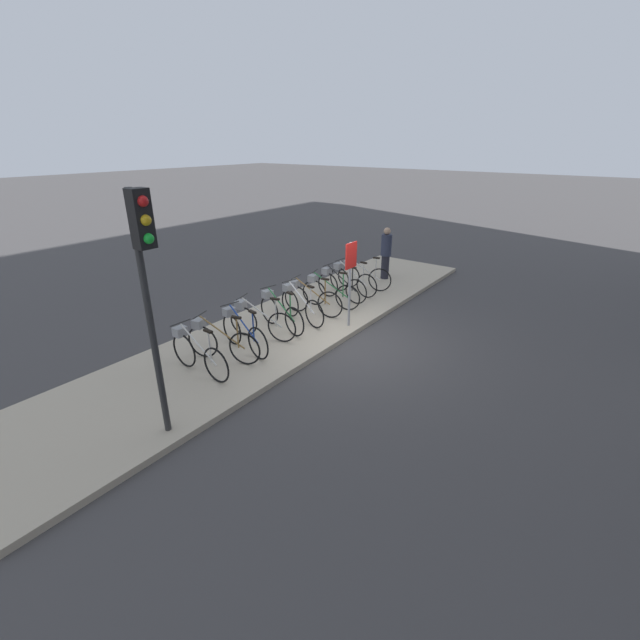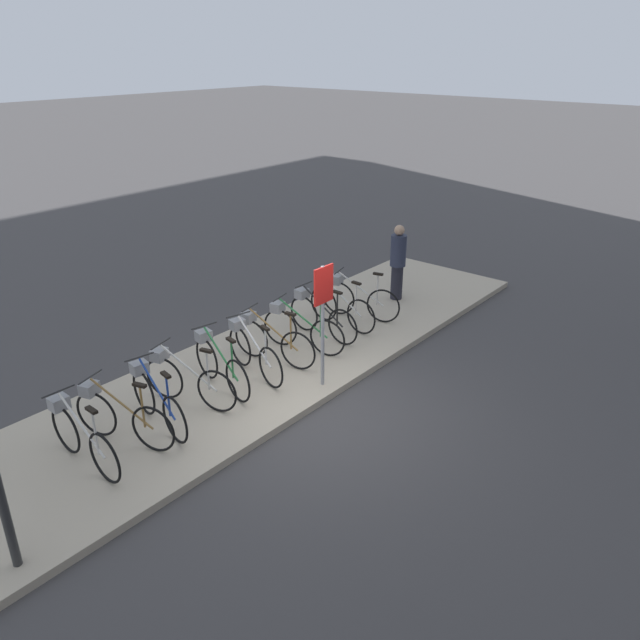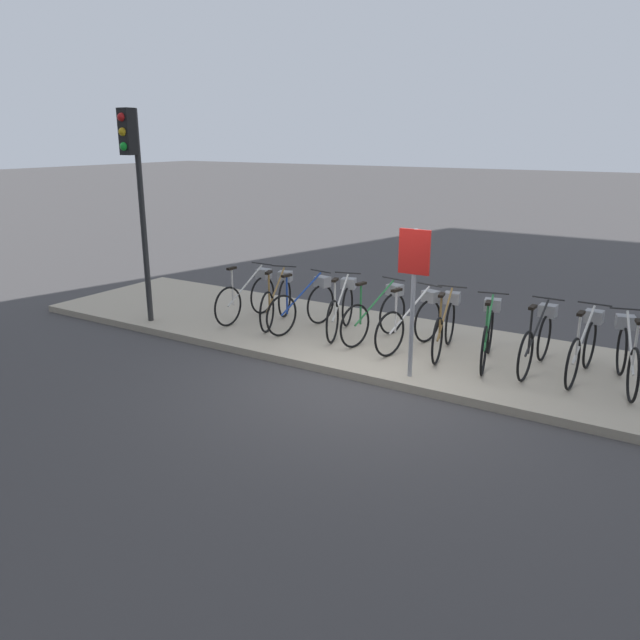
{
  "view_description": "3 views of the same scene",
  "coord_description": "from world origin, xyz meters",
  "px_view_note": "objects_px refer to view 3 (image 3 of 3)",
  "views": [
    {
      "loc": [
        -7.64,
        -4.88,
        4.34
      ],
      "look_at": [
        -0.62,
        0.32,
        0.65
      ],
      "focal_mm": 24.0,
      "sensor_mm": 36.0,
      "label": 1
    },
    {
      "loc": [
        -6.44,
        -5.45,
        5.29
      ],
      "look_at": [
        1.48,
        1.14,
        0.72
      ],
      "focal_mm": 35.0,
      "sensor_mm": 36.0,
      "label": 2
    },
    {
      "loc": [
        3.77,
        -7.29,
        3.35
      ],
      "look_at": [
        -0.91,
        0.25,
        0.73
      ],
      "focal_mm": 35.0,
      "sensor_mm": 36.0,
      "label": 3
    }
  ],
  "objects_px": {
    "parked_bicycle_6": "(445,324)",
    "parked_bicycle_0": "(249,294)",
    "parked_bicycle_4": "(378,313)",
    "parked_bicycle_5": "(413,320)",
    "parked_bicycle_1": "(278,298)",
    "traffic_light": "(134,173)",
    "parked_bicycle_3": "(342,307)",
    "parked_bicycle_8": "(538,338)",
    "parked_bicycle_9": "(584,345)",
    "sign_post": "(413,278)",
    "parked_bicycle_10": "(627,353)",
    "parked_bicycle_7": "(488,332)",
    "parked_bicycle_2": "(305,303)"
  },
  "relations": [
    {
      "from": "parked_bicycle_1",
      "to": "parked_bicycle_9",
      "type": "relative_size",
      "value": 0.96
    },
    {
      "from": "parked_bicycle_7",
      "to": "parked_bicycle_8",
      "type": "height_order",
      "value": "same"
    },
    {
      "from": "parked_bicycle_6",
      "to": "parked_bicycle_0",
      "type": "bearing_deg",
      "value": -178.14
    },
    {
      "from": "parked_bicycle_1",
      "to": "parked_bicycle_8",
      "type": "distance_m",
      "value": 4.5
    },
    {
      "from": "sign_post",
      "to": "parked_bicycle_10",
      "type": "bearing_deg",
      "value": 25.64
    },
    {
      "from": "parked_bicycle_9",
      "to": "traffic_light",
      "type": "relative_size",
      "value": 0.46
    },
    {
      "from": "parked_bicycle_4",
      "to": "parked_bicycle_6",
      "type": "height_order",
      "value": "same"
    },
    {
      "from": "parked_bicycle_5",
      "to": "parked_bicycle_7",
      "type": "distance_m",
      "value": 1.2
    },
    {
      "from": "parked_bicycle_0",
      "to": "parked_bicycle_6",
      "type": "relative_size",
      "value": 1.01
    },
    {
      "from": "parked_bicycle_1",
      "to": "parked_bicycle_10",
      "type": "height_order",
      "value": "same"
    },
    {
      "from": "parked_bicycle_3",
      "to": "parked_bicycle_8",
      "type": "xyz_separation_m",
      "value": [
        3.24,
        -0.01,
        0.0
      ]
    },
    {
      "from": "parked_bicycle_5",
      "to": "parked_bicycle_8",
      "type": "bearing_deg",
      "value": 2.7
    },
    {
      "from": "parked_bicycle_9",
      "to": "parked_bicycle_10",
      "type": "relative_size",
      "value": 1.03
    },
    {
      "from": "traffic_light",
      "to": "sign_post",
      "type": "height_order",
      "value": "traffic_light"
    },
    {
      "from": "parked_bicycle_0",
      "to": "sign_post",
      "type": "xyz_separation_m",
      "value": [
        3.7,
        -1.12,
        0.96
      ]
    },
    {
      "from": "parked_bicycle_8",
      "to": "parked_bicycle_3",
      "type": "bearing_deg",
      "value": 179.8
    },
    {
      "from": "parked_bicycle_7",
      "to": "sign_post",
      "type": "distance_m",
      "value": 1.67
    },
    {
      "from": "parked_bicycle_9",
      "to": "sign_post",
      "type": "bearing_deg",
      "value": -147.84
    },
    {
      "from": "parked_bicycle_2",
      "to": "parked_bicycle_3",
      "type": "bearing_deg",
      "value": 11.51
    },
    {
      "from": "parked_bicycle_1",
      "to": "traffic_light",
      "type": "relative_size",
      "value": 0.44
    },
    {
      "from": "parked_bicycle_8",
      "to": "parked_bicycle_9",
      "type": "distance_m",
      "value": 0.62
    },
    {
      "from": "parked_bicycle_0",
      "to": "parked_bicycle_3",
      "type": "distance_m",
      "value": 1.88
    },
    {
      "from": "sign_post",
      "to": "traffic_light",
      "type": "bearing_deg",
      "value": -179.46
    },
    {
      "from": "sign_post",
      "to": "parked_bicycle_4",
      "type": "bearing_deg",
      "value": 132.05
    },
    {
      "from": "parked_bicycle_3",
      "to": "parked_bicycle_8",
      "type": "relative_size",
      "value": 0.97
    },
    {
      "from": "parked_bicycle_9",
      "to": "parked_bicycle_5",
      "type": "bearing_deg",
      "value": -177.48
    },
    {
      "from": "parked_bicycle_10",
      "to": "traffic_light",
      "type": "relative_size",
      "value": 0.45
    },
    {
      "from": "parked_bicycle_1",
      "to": "parked_bicycle_3",
      "type": "relative_size",
      "value": 0.99
    },
    {
      "from": "parked_bicycle_5",
      "to": "parked_bicycle_7",
      "type": "xyz_separation_m",
      "value": [
        1.2,
        -0.0,
        0.0
      ]
    },
    {
      "from": "parked_bicycle_0",
      "to": "traffic_light",
      "type": "xyz_separation_m",
      "value": [
        -1.45,
        -1.17,
        2.18
      ]
    },
    {
      "from": "parked_bicycle_9",
      "to": "sign_post",
      "type": "height_order",
      "value": "sign_post"
    },
    {
      "from": "parked_bicycle_1",
      "to": "parked_bicycle_4",
      "type": "xyz_separation_m",
      "value": [
        1.95,
        0.1,
        0.0
      ]
    },
    {
      "from": "parked_bicycle_1",
      "to": "parked_bicycle_3",
      "type": "height_order",
      "value": "same"
    },
    {
      "from": "parked_bicycle_4",
      "to": "parked_bicycle_10",
      "type": "distance_m",
      "value": 3.72
    },
    {
      "from": "parked_bicycle_1",
      "to": "traffic_light",
      "type": "xyz_separation_m",
      "value": [
        -2.06,
        -1.21,
        2.18
      ]
    },
    {
      "from": "parked_bicycle_9",
      "to": "parked_bicycle_1",
      "type": "bearing_deg",
      "value": -178.73
    },
    {
      "from": "parked_bicycle_5",
      "to": "parked_bicycle_7",
      "type": "relative_size",
      "value": 1.0
    },
    {
      "from": "parked_bicycle_5",
      "to": "parked_bicycle_10",
      "type": "relative_size",
      "value": 1.01
    },
    {
      "from": "parked_bicycle_2",
      "to": "parked_bicycle_6",
      "type": "xyz_separation_m",
      "value": [
        2.51,
        0.11,
        0.0
      ]
    },
    {
      "from": "parked_bicycle_1",
      "to": "parked_bicycle_5",
      "type": "height_order",
      "value": "same"
    },
    {
      "from": "parked_bicycle_0",
      "to": "parked_bicycle_10",
      "type": "bearing_deg",
      "value": 1.08
    },
    {
      "from": "parked_bicycle_4",
      "to": "parked_bicycle_10",
      "type": "bearing_deg",
      "value": -0.34
    },
    {
      "from": "parked_bicycle_4",
      "to": "traffic_light",
      "type": "distance_m",
      "value": 4.75
    },
    {
      "from": "parked_bicycle_5",
      "to": "traffic_light",
      "type": "distance_m",
      "value": 5.3
    },
    {
      "from": "parked_bicycle_0",
      "to": "parked_bicycle_8",
      "type": "bearing_deg",
      "value": 1.53
    },
    {
      "from": "parked_bicycle_4",
      "to": "parked_bicycle_9",
      "type": "xyz_separation_m",
      "value": [
        3.17,
        0.02,
        0.0
      ]
    },
    {
      "from": "parked_bicycle_0",
      "to": "parked_bicycle_5",
      "type": "relative_size",
      "value": 1.02
    },
    {
      "from": "parked_bicycle_2",
      "to": "parked_bicycle_5",
      "type": "relative_size",
      "value": 1.01
    },
    {
      "from": "traffic_light",
      "to": "parked_bicycle_8",
      "type": "bearing_deg",
      "value": 11.26
    },
    {
      "from": "parked_bicycle_3",
      "to": "parked_bicycle_7",
      "type": "relative_size",
      "value": 0.99
    }
  ]
}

